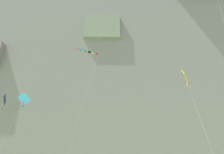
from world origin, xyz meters
name	(u,v)px	position (x,y,z in m)	size (l,w,h in m)	color
cliff_face	(103,49)	(0.02, 57.91, 40.57)	(180.00, 27.76, 81.11)	gray
kite_diamond_upper_right	(4,100)	(-17.84, 36.33, 14.32)	(1.55, 5.05, 15.80)	navy
kite_diamond_high_center	(186,80)	(10.85, 20.81, 11.66)	(1.77, 2.45, 12.97)	yellow
kite_diamond_upper_mid	(24,100)	(-12.67, 33.12, 13.27)	(4.08, 1.65, 14.67)	#38B2D1
kite_banner_low_right	(87,57)	(-2.08, 31.49, 21.18)	(4.31, 4.99, 22.65)	black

